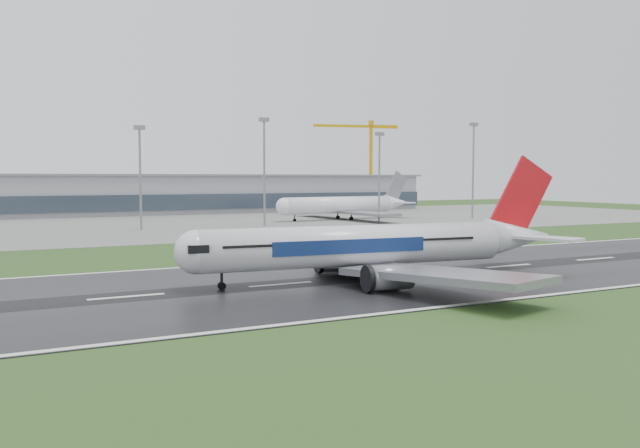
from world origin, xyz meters
TOP-DOWN VIEW (x-y plane):
  - ground at (0.00, 0.00)m, footprint 520.00×520.00m
  - runway at (0.00, 0.00)m, footprint 400.00×45.00m
  - apron at (0.00, 125.00)m, footprint 400.00×130.00m
  - terminal at (0.00, 185.00)m, footprint 240.00×36.00m
  - main_airliner at (-6.06, -2.94)m, footprint 61.81×59.41m
  - parked_airliner at (52.65, 114.49)m, footprint 59.68×56.30m
  - tower_crane at (115.57, 200.00)m, footprint 42.90×12.57m
  - floodmast_2 at (-18.37, 100.00)m, footprint 0.64×0.64m
  - floodmast_3 at (17.82, 100.00)m, footprint 0.64×0.64m
  - floodmast_4 at (57.98, 100.00)m, footprint 0.64×0.64m
  - floodmast_5 at (96.81, 100.00)m, footprint 0.64×0.64m

SIDE VIEW (x-z plane):
  - ground at x=0.00m, z-range 0.00..0.00m
  - apron at x=0.00m, z-range 0.00..0.08m
  - runway at x=0.00m, z-range 0.00..0.10m
  - terminal at x=0.00m, z-range 0.00..15.00m
  - parked_airliner at x=52.65m, z-range 0.08..16.15m
  - main_airliner at x=-6.06m, z-range 0.10..16.80m
  - floodmast_2 at x=-18.37m, z-range 0.00..27.28m
  - floodmast_4 at x=57.98m, z-range 0.00..27.89m
  - floodmast_3 at x=17.82m, z-range 0.00..30.86m
  - floodmast_5 at x=96.81m, z-range 0.00..32.42m
  - tower_crane at x=115.57m, z-range 0.00..43.11m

